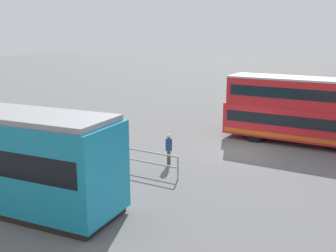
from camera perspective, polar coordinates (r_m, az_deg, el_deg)
name	(u,v)px	position (r m, az deg, el deg)	size (l,w,h in m)	color
ground_plane	(240,152)	(22.61, 10.12, -3.59)	(160.00, 160.00, 0.00)	#606061
double_decker_bus	(318,112)	(24.60, 20.32, 1.89)	(10.76, 3.23, 3.85)	red
pedestrian_near_railing	(169,148)	(19.80, 0.11, -3.06)	(0.45, 0.45, 1.59)	#4C3F2D
pedestrian_railing	(119,153)	(19.68, -6.95, -3.80)	(6.54, 0.47, 1.08)	gray
info_sign	(20,126)	(22.13, -20.08, -0.01)	(1.06, 0.14, 2.46)	slate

